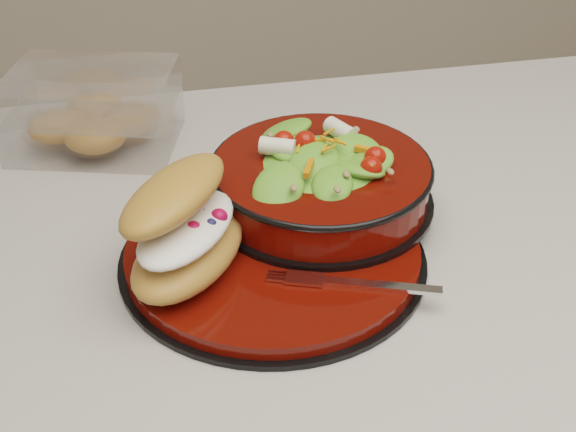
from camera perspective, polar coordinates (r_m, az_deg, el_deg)
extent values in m
cube|color=#BAB5AB|center=(0.95, 15.87, -0.13)|extent=(1.24, 0.74, 0.04)
cylinder|color=black|center=(0.81, -1.09, -3.11)|extent=(0.31, 0.31, 0.01)
cylinder|color=#4F0802|center=(0.80, -1.10, -2.54)|extent=(0.29, 0.29, 0.01)
torus|color=black|center=(0.80, -0.25, -2.64)|extent=(0.17, 0.17, 0.01)
cylinder|color=black|center=(0.86, 2.30, 1.09)|extent=(0.24, 0.24, 0.01)
cylinder|color=#4F0802|center=(0.85, 2.34, 2.50)|extent=(0.23, 0.23, 0.04)
torus|color=black|center=(0.84, 2.37, 3.54)|extent=(0.24, 0.24, 0.01)
ellipsoid|color=#3D7821|center=(0.84, 2.37, 3.48)|extent=(0.19, 0.19, 0.08)
sphere|color=#BE1207|center=(0.83, 5.64, 6.41)|extent=(0.02, 0.02, 0.02)
sphere|color=#BE1207|center=(0.86, 1.66, 7.57)|extent=(0.02, 0.02, 0.02)
sphere|color=#BE1207|center=(0.81, -0.83, 5.79)|extent=(0.02, 0.02, 0.02)
sphere|color=#BE1207|center=(0.78, 3.29, 4.51)|extent=(0.02, 0.02, 0.02)
cylinder|color=silver|center=(0.86, 3.81, 7.54)|extent=(0.04, 0.04, 0.02)
cylinder|color=silver|center=(0.83, -0.76, 6.44)|extent=(0.04, 0.04, 0.02)
cube|color=orange|center=(0.79, 1.51, 4.97)|extent=(0.03, 0.03, 0.01)
cube|color=orange|center=(0.82, 5.85, 6.14)|extent=(0.03, 0.02, 0.01)
ellipsoid|color=#CA8B3D|center=(0.76, -7.08, -2.59)|extent=(0.16, 0.18, 0.04)
ellipsoid|color=white|center=(0.75, -7.23, -0.88)|extent=(0.13, 0.15, 0.02)
ellipsoid|color=#CA8B3D|center=(0.75, -7.52, 1.61)|extent=(0.15, 0.17, 0.04)
sphere|color=#BE0D30|center=(0.74, -9.13, -0.72)|extent=(0.02, 0.02, 0.02)
sphere|color=#BE0D30|center=(0.73, -6.74, -0.93)|extent=(0.02, 0.02, 0.02)
sphere|color=#BE0D30|center=(0.75, -4.94, -0.03)|extent=(0.02, 0.02, 0.02)
sphere|color=#BE0D30|center=(0.75, -8.21, -0.04)|extent=(0.02, 0.02, 0.02)
sphere|color=#191947|center=(0.75, -7.99, -0.30)|extent=(0.01, 0.01, 0.01)
sphere|color=#191947|center=(0.74, -6.27, -0.29)|extent=(0.01, 0.01, 0.01)
sphere|color=#191947|center=(0.74, -7.23, -0.69)|extent=(0.01, 0.01, 0.01)
sphere|color=#191947|center=(0.74, -5.50, -0.59)|extent=(0.01, 0.01, 0.01)
sphere|color=#191947|center=(0.73, -8.74, -1.07)|extent=(0.01, 0.01, 0.01)
sphere|color=#191947|center=(0.75, -6.01, 0.13)|extent=(0.01, 0.01, 0.01)
cube|color=silver|center=(0.75, 6.55, -4.95)|extent=(0.11, 0.05, 0.00)
cube|color=silver|center=(0.76, 1.16, -4.46)|extent=(0.04, 0.03, 0.00)
cube|color=white|center=(1.04, -13.52, 6.25)|extent=(0.23, 0.19, 0.05)
cube|color=white|center=(1.02, -13.87, 8.62)|extent=(0.23, 0.19, 0.04)
ellipsoid|color=#CA8B3D|center=(1.04, -16.01, 6.14)|extent=(0.08, 0.06, 0.04)
ellipsoid|color=#CA8B3D|center=(1.03, -11.07, 6.75)|extent=(0.08, 0.06, 0.04)
ellipsoid|color=#CA8B3D|center=(1.07, -13.57, 7.31)|extent=(0.08, 0.06, 0.04)
ellipsoid|color=#CA8B3D|center=(1.00, -13.52, 5.52)|extent=(0.08, 0.06, 0.04)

